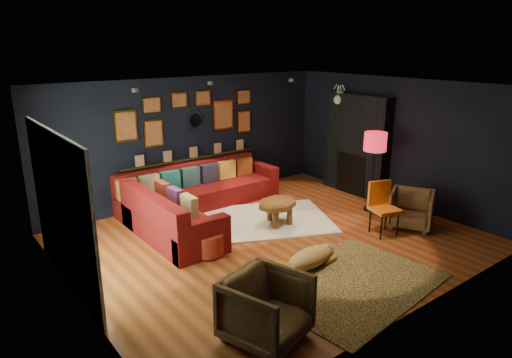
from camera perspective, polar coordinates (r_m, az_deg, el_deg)
floor at (r=7.92m, az=2.22°, el=-7.63°), size 6.50×6.50×0.00m
room_walls at (r=7.41m, az=2.36°, el=3.67°), size 6.50×6.50×6.50m
sectional at (r=8.88m, az=-8.31°, el=-2.81°), size 3.41×2.69×0.86m
ledge at (r=9.72m, az=-7.83°, el=2.61°), size 3.20×0.12×0.04m
gallery_wall at (r=9.57m, az=-8.22°, el=7.80°), size 3.15×0.04×1.02m
sunburst_mirror at (r=9.65m, az=-7.61°, el=7.25°), size 0.47×0.16×0.47m
fireplace at (r=10.30m, az=12.45°, el=3.76°), size 0.31×1.60×2.20m
deer_head at (r=10.48m, az=10.87°, el=9.79°), size 0.50×0.28×0.45m
sliding_door at (r=6.67m, az=-23.14°, el=-3.65°), size 0.06×2.80×2.20m
ceiling_spots at (r=7.88m, az=-1.34°, el=11.59°), size 3.30×2.50×0.06m
shag_rug at (r=8.70m, az=0.88°, el=-5.19°), size 3.01×2.67×0.03m
leopard_rug at (r=6.73m, az=11.71°, el=-12.63°), size 2.72×2.09×0.01m
coffee_table at (r=8.39m, az=2.70°, el=-3.40°), size 1.05×0.94×0.43m
pouf at (r=7.36m, az=-6.08°, el=-7.99°), size 0.51×0.51×0.34m
armchair_left at (r=5.31m, az=1.30°, el=-15.55°), size 1.03×1.00×0.86m
armchair_right at (r=8.79m, az=18.85°, el=-3.38°), size 0.96×0.98×0.76m
gold_stool at (r=6.05m, az=2.87°, el=-13.16°), size 0.40×0.40×0.51m
orange_chair at (r=8.31m, az=15.51°, el=-2.94°), size 0.55×0.55×0.94m
floor_lamp at (r=9.20m, az=14.66°, el=4.09°), size 0.44×0.44×1.59m
dog at (r=6.99m, az=6.81°, el=-9.36°), size 1.28×0.73×0.39m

